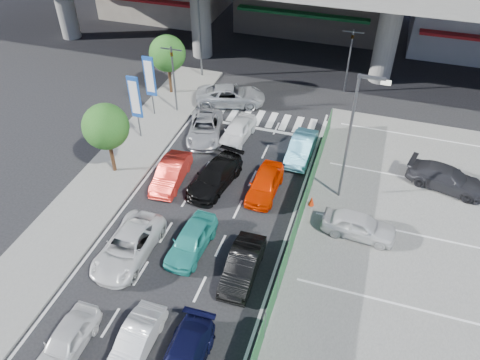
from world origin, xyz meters
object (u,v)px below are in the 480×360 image
(street_lamp_right, at_px, (353,130))
(street_lamp_left, at_px, (201,22))
(sedan_white_mid_left, at_px, (128,246))
(hatch_black_mid_right, at_px, (243,265))
(signboard_far, at_px, (150,78))
(van_white_back_left, at_px, (66,341))
(tree_near, at_px, (106,127))
(parked_sedan_dgrey, at_px, (446,178))
(taxi_orange_left, at_px, (171,173))
(hatch_white_back_mid, at_px, (136,340))
(traffic_light_right, at_px, (351,46))
(sedan_black_mid, at_px, (215,176))
(crossing_wagon_silver, at_px, (231,95))
(signboard_near, at_px, (135,99))
(traffic_light_left, at_px, (172,64))
(wagon_silver_front_left, at_px, (205,128))
(taxi_teal_mid, at_px, (191,240))
(sedan_white_front_mid, at_px, (238,130))
(tree_far, at_px, (167,54))
(traffic_cone, at_px, (312,201))
(taxi_orange_right, at_px, (265,183))
(kei_truck_front_right, at_px, (301,148))
(parked_sedan_white, at_px, (359,225))

(street_lamp_right, distance_m, street_lamp_left, 18.06)
(sedan_white_mid_left, height_order, hatch_black_mid_right, sedan_white_mid_left)
(signboard_far, bearing_deg, van_white_back_left, -75.09)
(tree_near, distance_m, parked_sedan_dgrey, 20.75)
(tree_near, height_order, taxi_orange_left, tree_near)
(hatch_white_back_mid, xyz_separation_m, taxi_orange_left, (-3.28, 10.90, 0.08))
(traffic_light_right, relative_size, parked_sedan_dgrey, 1.12)
(traffic_light_right, relative_size, tree_near, 1.08)
(sedan_black_mid, relative_size, parked_sedan_dgrey, 1.02)
(sedan_white_mid_left, bearing_deg, parked_sedan_dgrey, 34.72)
(sedan_white_mid_left, height_order, crossing_wagon_silver, crossing_wagon_silver)
(signboard_near, bearing_deg, traffic_light_left, 75.98)
(taxi_orange_left, xyz_separation_m, wagon_silver_front_left, (0.16, 5.37, -0.02))
(taxi_teal_mid, xyz_separation_m, wagon_silver_front_left, (-3.17, 10.17, -0.02))
(sedan_black_mid, xyz_separation_m, parked_sedan_dgrey, (13.44, 4.05, 0.05))
(traffic_light_right, relative_size, sedan_white_front_mid, 1.28)
(sedan_white_front_mid, bearing_deg, tree_far, 152.15)
(signboard_near, xyz_separation_m, signboard_far, (-0.40, 3.00, 0.00))
(tree_far, height_order, traffic_cone, tree_far)
(van_white_back_left, distance_m, traffic_cone, 14.82)
(van_white_back_left, bearing_deg, tree_far, 103.12)
(street_lamp_right, bearing_deg, signboard_far, 161.32)
(taxi_orange_right, distance_m, parked_sedan_dgrey, 11.03)
(hatch_black_mid_right, relative_size, wagon_silver_front_left, 0.86)
(taxi_orange_left, distance_m, parked_sedan_dgrey, 16.77)
(taxi_orange_right, height_order, kei_truck_front_right, taxi_orange_right)
(tree_near, bearing_deg, street_lamp_right, 8.03)
(signboard_far, height_order, taxi_orange_left, signboard_far)
(tree_near, distance_m, sedan_white_front_mid, 9.07)
(street_lamp_left, bearing_deg, signboard_near, -94.99)
(street_lamp_left, bearing_deg, parked_sedan_dgrey, -25.57)
(signboard_near, xyz_separation_m, van_white_back_left, (4.58, -15.72, -2.42))
(tree_near, xyz_separation_m, tree_far, (-0.80, 10.50, 0.00))
(sedan_white_mid_left, bearing_deg, crossing_wagon_silver, 90.09)
(signboard_far, height_order, sedan_black_mid, signboard_far)
(traffic_light_left, distance_m, parked_sedan_white, 17.47)
(traffic_light_left, xyz_separation_m, traffic_cone, (11.80, -7.39, -3.55))
(signboard_far, height_order, wagon_silver_front_left, signboard_far)
(street_lamp_right, height_order, taxi_teal_mid, street_lamp_right)
(street_lamp_left, height_order, van_white_back_left, street_lamp_left)
(hatch_black_mid_right, bearing_deg, hatch_white_back_mid, -121.51)
(van_white_back_left, height_order, parked_sedan_white, parked_sedan_white)
(signboard_far, bearing_deg, tree_far, 93.26)
(van_white_back_left, distance_m, taxi_teal_mid, 7.61)
(kei_truck_front_right, bearing_deg, hatch_black_mid_right, -92.21)
(sedan_white_front_mid, xyz_separation_m, traffic_cone, (6.26, -5.29, -0.30))
(traffic_light_right, xyz_separation_m, tree_near, (-12.50, -15.00, -0.55))
(signboard_far, xyz_separation_m, parked_sedan_dgrey, (20.63, -2.26, -2.33))
(traffic_light_left, height_order, wagon_silver_front_left, traffic_light_left)
(kei_truck_front_right, bearing_deg, hatch_white_back_mid, -101.94)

